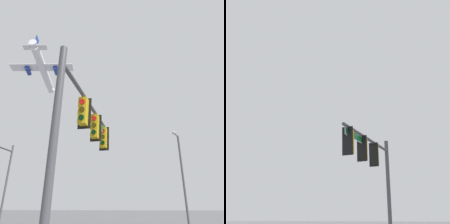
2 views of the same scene
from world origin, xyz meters
The scene contains 3 objects.
signal_pole_near centered at (-3.31, -4.96, 4.30)m, with size 6.44×0.80×6.02m.
street_lamp centered at (8.40, -8.84, 4.20)m, with size 2.05×0.59×7.23m.
airplane centered at (50.03, 36.00, 50.48)m, with size 26.08×23.88×10.61m.
Camera 1 is at (-10.88, -8.10, 1.28)m, focal length 35.00 mm.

